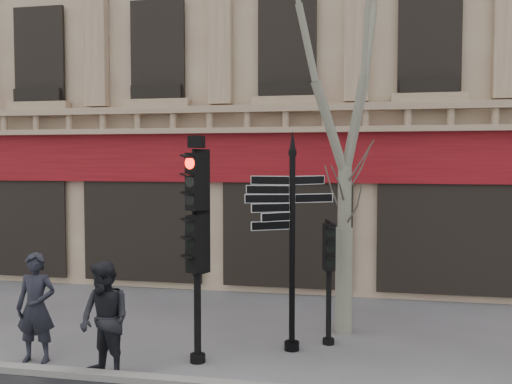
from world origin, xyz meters
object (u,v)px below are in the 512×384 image
plane_tree (346,43)px  pedestrian_b (105,320)px  traffic_signal_main (197,220)px  traffic_signal_secondary (329,260)px  fingerpost (292,204)px  pedestrian_a (36,307)px

plane_tree → pedestrian_b: 6.93m
traffic_signal_main → traffic_signal_secondary: bearing=56.0°
traffic_signal_secondary → fingerpost: bearing=-157.9°
traffic_signal_main → pedestrian_b: (-1.27, -0.96, -1.55)m
plane_tree → traffic_signal_secondary: bearing=-107.3°
fingerpost → traffic_signal_main: (-1.53, -0.96, -0.24)m
traffic_signal_main → pedestrian_a: size_ratio=2.06×
traffic_signal_secondary → pedestrian_a: traffic_signal_secondary is taller
plane_tree → pedestrian_a: 7.66m
traffic_signal_secondary → plane_tree: size_ratio=0.28×
fingerpost → pedestrian_a: fingerpost is taller
pedestrian_a → pedestrian_b: 1.57m
traffic_signal_secondary → pedestrian_a: size_ratio=1.22×
traffic_signal_main → fingerpost: bearing=54.6°
plane_tree → pedestrian_b: (-3.69, -3.19, -4.92)m
traffic_signal_secondary → plane_tree: plane_tree is taller
traffic_signal_main → plane_tree: plane_tree is taller
pedestrian_b → pedestrian_a: bearing=-171.4°
fingerpost → traffic_signal_main: fingerpost is taller
plane_tree → pedestrian_b: bearing=-139.2°
plane_tree → pedestrian_a: plane_tree is taller
plane_tree → pedestrian_a: (-5.20, -2.75, -4.91)m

